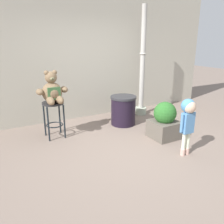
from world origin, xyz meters
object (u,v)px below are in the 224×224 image
Objects in this scene: trash_bin at (123,110)px; planter_with_shrub at (164,122)px; child_walking at (188,115)px; teddy_bear at (52,91)px; bar_stool_with_teddy at (54,112)px; lamppost at (142,74)px.

planter_with_shrub is (0.32, -1.06, 0.00)m from trash_bin.
trash_bin is at bearing 106.59° from planter_with_shrub.
child_walking is 1.47× the size of trash_bin.
teddy_bear is at bearing -114.09° from child_walking.
planter_with_shrub is at bearing -73.41° from trash_bin.
lamppost reaches higher than bar_stool_with_teddy.
child_walking is at bearing -45.89° from teddy_bear.
bar_stool_with_teddy is 0.74× the size of child_walking.
planter_with_shrub is (0.17, 0.74, -0.38)m from child_walking.
trash_bin is 0.25× the size of lamppost.
lamppost is (2.41, 0.41, 0.53)m from bar_stool_with_teddy.
bar_stool_with_teddy reaches higher than trash_bin.
child_walking is at bearing -46.39° from bar_stool_with_teddy.
planter_with_shrub is (1.91, -1.06, -0.61)m from teddy_bear.
teddy_bear reaches higher than trash_bin.
trash_bin is (1.60, -0.03, -0.19)m from bar_stool_with_teddy.
planter_with_shrub is at bearing -171.11° from child_walking.
child_walking is 1.33× the size of planter_with_shrub.
lamppost is at bearing 28.29° from trash_bin.
lamppost is (0.81, 0.44, 0.72)m from trash_bin.
lamppost is 1.73m from planter_with_shrub.
bar_stool_with_teddy is at bearing 150.32° from planter_with_shrub.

